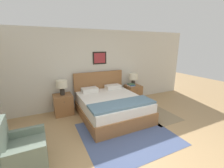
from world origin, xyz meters
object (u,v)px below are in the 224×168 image
bed (111,106)px  nightstand_by_door (133,93)px  armchair (22,154)px  nightstand_near_window (63,104)px  table_lamp_near_window (62,85)px  table_lamp_by_door (133,77)px

bed → nightstand_by_door: bearing=31.0°
armchair → nightstand_near_window: (0.97, 1.95, -0.00)m
armchair → nightstand_near_window: 2.18m
table_lamp_near_window → table_lamp_by_door: (2.57, 0.00, 0.00)m
bed → nightstand_near_window: (-1.29, 0.77, -0.02)m
bed → armchair: bed is taller
nightstand_near_window → nightstand_by_door: size_ratio=1.00×
nightstand_near_window → table_lamp_by_door: table_lamp_by_door is taller
table_lamp_near_window → table_lamp_by_door: same height
nightstand_by_door → table_lamp_by_door: size_ratio=1.36×
bed → table_lamp_by_door: bearing=31.3°
armchair → bed: bearing=117.3°
nightstand_near_window → nightstand_by_door: 2.57m
table_lamp_by_door → bed: bearing=-148.7°
bed → armchair: size_ratio=2.25×
table_lamp_near_window → nightstand_near_window: bearing=-119.2°
bed → table_lamp_near_window: 1.62m
nightstand_by_door → table_lamp_by_door: (0.00, 0.01, 0.62)m
nightstand_near_window → nightstand_by_door: (2.57, 0.00, 0.00)m
table_lamp_near_window → nightstand_by_door: bearing=-0.2°
table_lamp_near_window → armchair: bearing=-116.3°
bed → table_lamp_by_door: 1.62m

